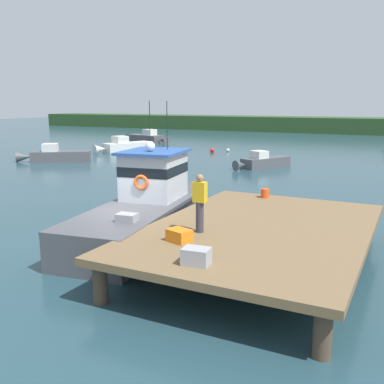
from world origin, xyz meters
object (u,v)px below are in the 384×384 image
(crate_stack_mid_dock, at_px, (196,256))
(mooring_buoy_channel_marker, at_px, (228,150))
(main_fishing_boat, at_px, (148,207))
(moored_boat_outer_mooring, at_px, (147,138))
(moored_boat_mid_harbor, at_px, (56,155))
(mooring_buoy_inshore, at_px, (212,150))
(moored_boat_far_right, at_px, (124,146))
(bait_bucket, at_px, (265,193))
(moored_boat_off_the_point, at_px, (262,162))
(crate_single_far, at_px, (179,235))
(deckhand_by_the_boat, at_px, (200,202))

(crate_stack_mid_dock, height_order, mooring_buoy_channel_marker, crate_stack_mid_dock)
(main_fishing_boat, xyz_separation_m, moored_boat_outer_mooring, (-20.29, 31.95, -0.46))
(moored_boat_mid_harbor, relative_size, mooring_buoy_inshore, 12.38)
(moored_boat_far_right, distance_m, moored_boat_mid_harbor, 8.52)
(bait_bucket, height_order, moored_boat_off_the_point, bait_bucket)
(moored_boat_outer_mooring, height_order, mooring_buoy_inshore, moored_boat_outer_mooring)
(crate_single_far, distance_m, moored_boat_mid_harbor, 27.26)
(mooring_buoy_inshore, bearing_deg, crate_stack_mid_dock, -66.42)
(main_fishing_boat, bearing_deg, crate_single_far, -47.92)
(main_fishing_boat, distance_m, bait_bucket, 4.45)
(deckhand_by_the_boat, xyz_separation_m, moored_boat_mid_harbor, (-20.98, 16.50, -1.55))
(moored_boat_off_the_point, relative_size, moored_boat_far_right, 0.79)
(mooring_buoy_channel_marker, bearing_deg, moored_boat_far_right, -152.87)
(mooring_buoy_inshore, bearing_deg, moored_boat_far_right, -156.82)
(moored_boat_off_the_point, height_order, mooring_buoy_channel_marker, moored_boat_off_the_point)
(bait_bucket, height_order, deckhand_by_the_boat, deckhand_by_the_boat)
(main_fishing_boat, bearing_deg, moored_boat_off_the_point, 94.80)
(crate_stack_mid_dock, xyz_separation_m, moored_boat_outer_mooring, (-24.69, 36.87, -0.84))
(moored_boat_off_the_point, relative_size, mooring_buoy_inshore, 11.11)
(moored_boat_off_the_point, bearing_deg, crate_single_far, -77.59)
(mooring_buoy_channel_marker, bearing_deg, crate_single_far, -70.01)
(deckhand_by_the_boat, relative_size, moored_boat_off_the_point, 0.33)
(moored_boat_off_the_point, xyz_separation_m, moored_boat_outer_mooring, (-18.76, 13.77, 0.11))
(bait_bucket, xyz_separation_m, moored_boat_mid_harbor, (-21.20, 11.28, -0.86))
(crate_single_far, xyz_separation_m, mooring_buoy_inshore, (-12.26, 29.36, -1.14))
(moored_boat_far_right, bearing_deg, crate_stack_mid_dock, -52.07)
(crate_single_far, bearing_deg, deckhand_by_the_boat, 84.16)
(moored_boat_far_right, bearing_deg, mooring_buoy_inshore, 23.18)
(main_fishing_boat, relative_size, bait_bucket, 29.30)
(moored_boat_far_right, height_order, moored_boat_outer_mooring, moored_boat_outer_mooring)
(crate_stack_mid_dock, relative_size, mooring_buoy_channel_marker, 1.85)
(crate_stack_mid_dock, relative_size, moored_boat_outer_mooring, 0.09)
(deckhand_by_the_boat, height_order, moored_boat_mid_harbor, deckhand_by_the_boat)
(crate_stack_mid_dock, distance_m, deckhand_by_the_boat, 2.61)
(crate_single_far, height_order, moored_boat_far_right, moored_boat_far_right)
(mooring_buoy_channel_marker, bearing_deg, mooring_buoy_inshore, -132.20)
(bait_bucket, xyz_separation_m, moored_boat_outer_mooring, (-23.88, 29.34, -0.82))
(main_fishing_boat, height_order, deckhand_by_the_boat, main_fishing_boat)
(main_fishing_boat, distance_m, deckhand_by_the_boat, 4.39)
(mooring_buoy_channel_marker, xyz_separation_m, mooring_buoy_inshore, (-1.12, -1.24, 0.06))
(moored_boat_far_right, relative_size, mooring_buoy_inshore, 13.99)
(deckhand_by_the_boat, bearing_deg, moored_boat_far_right, 129.01)
(moored_boat_mid_harbor, bearing_deg, moored_boat_outer_mooring, 98.42)
(moored_boat_outer_mooring, bearing_deg, moored_boat_mid_harbor, -81.58)
(moored_boat_far_right, bearing_deg, crate_single_far, -52.22)
(crate_stack_mid_dock, xyz_separation_m, mooring_buoy_inshore, (-13.39, 30.67, -1.17))
(moored_boat_off_the_point, distance_m, moored_boat_mid_harbor, 16.65)
(bait_bucket, distance_m, moored_boat_outer_mooring, 37.84)
(crate_stack_mid_dock, relative_size, deckhand_by_the_boat, 0.37)
(bait_bucket, distance_m, moored_boat_mid_harbor, 24.03)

